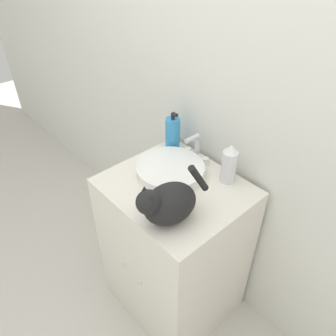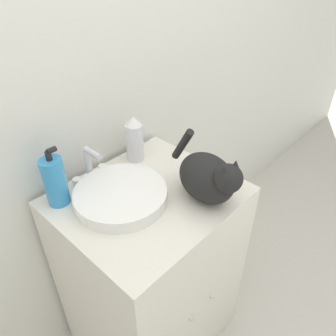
% 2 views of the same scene
% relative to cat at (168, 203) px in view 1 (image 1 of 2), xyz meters
% --- Properties ---
extents(ground_plane, '(8.00, 8.00, 0.00)m').
position_rel_cat_xyz_m(ground_plane, '(-0.13, -0.11, -0.96)').
color(ground_plane, beige).
extents(wall_back, '(6.00, 0.05, 2.50)m').
position_rel_cat_xyz_m(wall_back, '(-0.13, 0.48, 0.29)').
color(wall_back, silver).
rests_on(wall_back, ground_plane).
extents(vanity_cabinet, '(0.62, 0.56, 0.87)m').
position_rel_cat_xyz_m(vanity_cabinet, '(-0.13, 0.16, -0.53)').
color(vanity_cabinet, silver).
rests_on(vanity_cabinet, ground_plane).
extents(sink_basin, '(0.32, 0.32, 0.05)m').
position_rel_cat_xyz_m(sink_basin, '(-0.21, 0.21, -0.07)').
color(sink_basin, white).
rests_on(sink_basin, vanity_cabinet).
extents(faucet, '(0.15, 0.10, 0.15)m').
position_rel_cat_xyz_m(faucet, '(-0.21, 0.38, -0.03)').
color(faucet, silver).
rests_on(faucet, vanity_cabinet).
extents(cat, '(0.19, 0.33, 0.23)m').
position_rel_cat_xyz_m(cat, '(0.00, 0.00, 0.00)').
color(cat, black).
rests_on(cat, vanity_cabinet).
extents(soap_bottle, '(0.08, 0.08, 0.21)m').
position_rel_cat_xyz_m(soap_bottle, '(-0.36, 0.36, -0.00)').
color(soap_bottle, '#338CCC').
rests_on(soap_bottle, vanity_cabinet).
extents(spray_bottle, '(0.07, 0.07, 0.19)m').
position_rel_cat_xyz_m(spray_bottle, '(-0.00, 0.37, 0.00)').
color(spray_bottle, silver).
rests_on(spray_bottle, vanity_cabinet).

